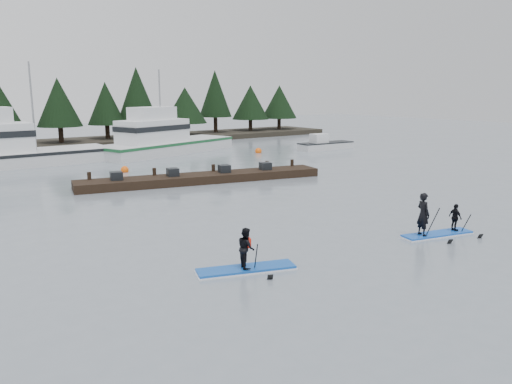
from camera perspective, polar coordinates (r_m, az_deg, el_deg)
ground at (r=19.82m, az=10.37°, el=-5.92°), size 160.00×160.00×0.00m
far_shore at (r=56.89m, az=-22.07°, el=5.05°), size 70.00×8.00×0.60m
treeline at (r=56.92m, az=-22.05°, el=4.75°), size 60.00×4.00×8.00m
fishing_boat_large at (r=43.80m, az=-26.95°, el=3.44°), size 15.79×4.96×9.05m
fishing_boat_medium at (r=48.36m, az=-10.47°, el=5.09°), size 15.27×8.67×8.72m
skiff at (r=51.58m, az=7.97°, el=5.26°), size 6.11×2.14×0.70m
floating_dock at (r=32.78m, az=-6.08°, el=1.60°), size 16.19×5.56×0.54m
buoy_c at (r=48.02m, az=0.28°, el=4.49°), size 0.63×0.63×0.63m
buoy_b at (r=37.89m, az=-14.76°, el=2.21°), size 0.58×0.58×0.58m
paddleboard_solo at (r=16.60m, az=-1.13°, el=-7.36°), size 3.37×1.82×1.90m
paddleboard_duo at (r=21.69m, az=19.73°, el=-3.08°), size 3.24×1.64×2.37m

